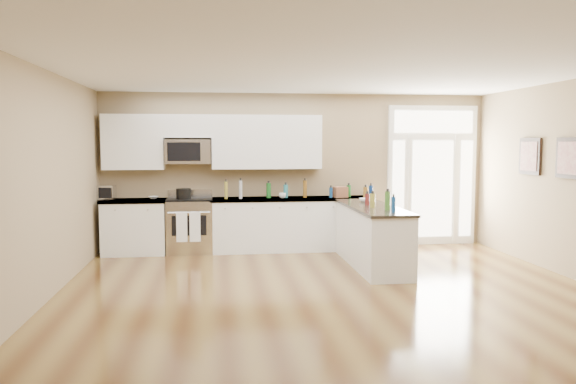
{
  "coord_description": "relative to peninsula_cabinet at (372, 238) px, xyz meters",
  "views": [
    {
      "loc": [
        -1.44,
        -6.14,
        1.92
      ],
      "look_at": [
        -0.42,
        2.0,
        1.19
      ],
      "focal_mm": 35.0,
      "sensor_mm": 36.0,
      "label": 1
    }
  ],
  "objects": [
    {
      "name": "cup_counter",
      "position": [
        -1.24,
        1.39,
        0.55
      ],
      "size": [
        0.13,
        0.13,
        0.1
      ],
      "primitive_type": "imported",
      "rotation": [
        0.0,
        0.0,
        -0.04
      ],
      "color": "white",
      "rests_on": "back_cabinet_right"
    },
    {
      "name": "back_cabinet_right",
      "position": [
        -1.08,
        1.45,
        0.0
      ],
      "size": [
        2.85,
        0.66,
        0.94
      ],
      "color": "white",
      "rests_on": "ground"
    },
    {
      "name": "upper_cabinet_left",
      "position": [
        -3.81,
        1.59,
        1.49
      ],
      "size": [
        1.04,
        0.33,
        0.95
      ],
      "primitive_type": "cube",
      "color": "white",
      "rests_on": "room_shell"
    },
    {
      "name": "bowl_peninsula",
      "position": [
        0.04,
        0.57,
        0.54
      ],
      "size": [
        0.21,
        0.21,
        0.06
      ],
      "primitive_type": "imported",
      "rotation": [
        0.0,
        0.0,
        -0.05
      ],
      "color": "white",
      "rests_on": "peninsula_cabinet"
    },
    {
      "name": "wall_art_far",
      "position": [
        2.54,
        -1.04,
        1.27
      ],
      "size": [
        0.05,
        0.58,
        0.58
      ],
      "color": "black",
      "rests_on": "room_shell"
    },
    {
      "name": "microwave",
      "position": [
        -2.88,
        1.56,
        1.33
      ],
      "size": [
        0.78,
        0.41,
        0.42
      ],
      "color": "silver",
      "rests_on": "room_shell"
    },
    {
      "name": "ground",
      "position": [
        -0.93,
        -2.24,
        -0.43
      ],
      "size": [
        8.0,
        8.0,
        0.0
      ],
      "primitive_type": "plane",
      "color": "#503116"
    },
    {
      "name": "kitchen_range",
      "position": [
        -2.86,
        1.45,
        0.04
      ],
      "size": [
        0.78,
        0.69,
        1.08
      ],
      "color": "silver",
      "rests_on": "ground"
    },
    {
      "name": "counter_bottles",
      "position": [
        -0.6,
        0.76,
        0.63
      ],
      "size": [
        2.39,
        2.38,
        0.32
      ],
      "color": "#19591E",
      "rests_on": "back_cabinet_right"
    },
    {
      "name": "room_shell",
      "position": [
        -0.93,
        -2.24,
        1.27
      ],
      "size": [
        8.0,
        8.0,
        8.0
      ],
      "color": "#937E5D",
      "rests_on": "ground"
    },
    {
      "name": "upper_cabinet_right",
      "position": [
        -1.5,
        1.59,
        1.49
      ],
      "size": [
        1.94,
        0.33,
        0.95
      ],
      "primitive_type": "cube",
      "color": "white",
      "rests_on": "room_shell"
    },
    {
      "name": "wall_art_near",
      "position": [
        2.54,
        -0.04,
        1.27
      ],
      "size": [
        0.05,
        0.58,
        0.58
      ],
      "color": "black",
      "rests_on": "room_shell"
    },
    {
      "name": "peninsula_cabinet",
      "position": [
        0.0,
        0.0,
        0.0
      ],
      "size": [
        0.69,
        2.32,
        0.94
      ],
      "color": "white",
      "rests_on": "ground"
    },
    {
      "name": "back_cabinet_left",
      "position": [
        -3.8,
        1.45,
        0.0
      ],
      "size": [
        1.1,
        0.66,
        0.94
      ],
      "color": "white",
      "rests_on": "ground"
    },
    {
      "name": "bowl_left",
      "position": [
        -3.48,
        1.57,
        0.53
      ],
      "size": [
        0.21,
        0.21,
        0.04
      ],
      "primitive_type": "imported",
      "rotation": [
        0.0,
        0.0,
        0.26
      ],
      "color": "white",
      "rests_on": "back_cabinet_left"
    },
    {
      "name": "toaster_oven",
      "position": [
        -4.28,
        1.56,
        0.63
      ],
      "size": [
        0.31,
        0.26,
        0.24
      ],
      "primitive_type": "cube",
      "rotation": [
        0.0,
        0.0,
        -0.14
      ],
      "color": "silver",
      "rests_on": "back_cabinet_left"
    },
    {
      "name": "stockpot",
      "position": [
        -2.95,
        1.34,
        0.61
      ],
      "size": [
        0.32,
        0.32,
        0.2
      ],
      "primitive_type": "cylinder",
      "rotation": [
        0.0,
        0.0,
        -0.28
      ],
      "color": "black",
      "rests_on": "kitchen_range"
    },
    {
      "name": "upper_cabinet_short",
      "position": [
        -2.88,
        1.59,
        1.77
      ],
      "size": [
        0.82,
        0.33,
        0.4
      ],
      "primitive_type": "cube",
      "color": "white",
      "rests_on": "room_shell"
    },
    {
      "name": "cardboard_box",
      "position": [
        -0.2,
        1.39,
        0.6
      ],
      "size": [
        0.26,
        0.21,
        0.19
      ],
      "primitive_type": "cube",
      "rotation": [
        0.0,
        0.0,
        0.21
      ],
      "color": "brown",
      "rests_on": "back_cabinet_right"
    },
    {
      "name": "entry_door",
      "position": [
        1.62,
        1.71,
        0.87
      ],
      "size": [
        1.7,
        0.1,
        2.6
      ],
      "color": "white",
      "rests_on": "ground"
    }
  ]
}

